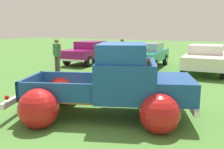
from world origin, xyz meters
TOP-DOWN VIEW (x-y plane):
  - ground_plane at (0.00, 0.00)m, footprint 80.00×80.00m
  - vintage_pickup_truck at (0.37, 0.13)m, footprint 5.00×3.87m
  - show_car_0 at (-5.52, 8.43)m, footprint 1.98×4.75m
  - show_car_1 at (-1.52, 8.34)m, footprint 2.07×4.50m
  - show_car_2 at (1.76, 8.06)m, footprint 2.06×4.51m
  - spectator_0 at (-5.21, 4.66)m, footprint 0.54×0.37m
  - spectator_2 at (-3.06, 8.21)m, footprint 0.40×0.54m

SIDE VIEW (x-z plane):
  - ground_plane at x=0.00m, z-range 0.00..0.00m
  - vintage_pickup_truck at x=0.37m, z-range -0.22..1.74m
  - show_car_0 at x=-5.52m, z-range 0.07..1.50m
  - show_car_1 at x=-1.52m, z-range 0.07..1.50m
  - show_car_2 at x=1.76m, z-range 0.07..1.50m
  - spectator_2 at x=-3.06m, z-range 0.11..1.77m
  - spectator_0 at x=-5.21m, z-range 0.13..1.86m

